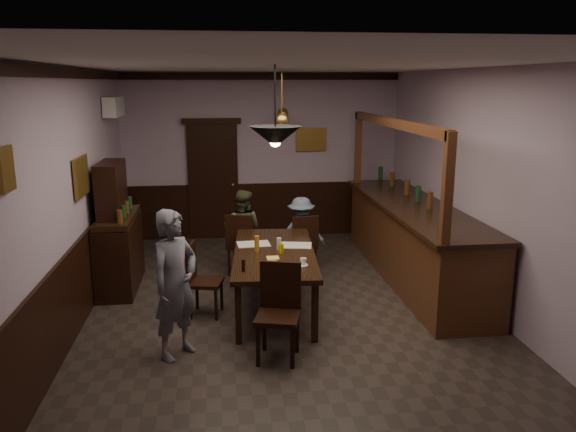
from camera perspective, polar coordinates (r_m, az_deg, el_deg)
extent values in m
cube|color=#2D2621|center=(6.86, 0.19, -10.83)|extent=(5.00, 8.00, 0.01)
cube|color=white|center=(6.26, 0.22, 15.12)|extent=(5.00, 8.00, 0.01)
cube|color=#B199B0|center=(10.32, -2.67, 6.08)|extent=(5.00, 0.01, 3.00)
cube|color=#B199B0|center=(2.69, 11.67, -16.07)|extent=(5.00, 0.01, 3.00)
cube|color=#B199B0|center=(6.57, -21.98, 0.89)|extent=(0.01, 8.00, 3.00)
cube|color=#B199B0|center=(7.15, 20.49, 1.98)|extent=(0.01, 8.00, 3.00)
cube|color=black|center=(7.07, -1.41, -3.81)|extent=(1.17, 2.27, 0.06)
cube|color=black|center=(6.25, -5.07, -9.91)|extent=(0.07, 0.07, 0.69)
cube|color=black|center=(6.27, 2.74, -9.79)|extent=(0.07, 0.07, 0.69)
cube|color=black|center=(8.16, -4.53, -4.24)|extent=(0.07, 0.07, 0.69)
cube|color=black|center=(8.18, 1.38, -4.17)|extent=(0.07, 0.07, 0.69)
cube|color=black|center=(8.45, -4.68, -2.98)|extent=(0.50, 0.50, 0.05)
cube|color=black|center=(8.21, -5.01, -1.58)|extent=(0.40, 0.15, 0.48)
cube|color=black|center=(8.63, -3.32, -4.18)|extent=(0.04, 0.04, 0.42)
cube|color=black|center=(8.71, -5.45, -4.06)|extent=(0.04, 0.04, 0.42)
cube|color=black|center=(8.33, -3.81, -4.85)|extent=(0.04, 0.04, 0.42)
cube|color=black|center=(8.41, -6.01, -4.72)|extent=(0.04, 0.04, 0.42)
cube|color=black|center=(8.47, 1.43, -2.99)|extent=(0.44, 0.44, 0.05)
cube|color=black|center=(8.24, 1.78, -1.63)|extent=(0.40, 0.09, 0.47)
cube|color=black|center=(8.72, 2.14, -4.02)|extent=(0.04, 0.04, 0.40)
cube|color=black|center=(8.64, 0.11, -4.18)|extent=(0.04, 0.04, 0.40)
cube|color=black|center=(8.43, 2.77, -4.64)|extent=(0.04, 0.04, 0.40)
cube|color=black|center=(8.35, 0.66, -4.82)|extent=(0.04, 0.04, 0.40)
cube|color=black|center=(5.85, -1.06, -10.26)|extent=(0.53, 0.53, 0.05)
cube|color=black|center=(5.92, -0.77, -7.04)|extent=(0.43, 0.15, 0.52)
cube|color=black|center=(5.82, -3.08, -13.03)|extent=(0.04, 0.04, 0.44)
cube|color=black|center=(5.77, 0.44, -13.27)|extent=(0.04, 0.04, 0.44)
cube|color=black|center=(6.13, -2.44, -11.59)|extent=(0.04, 0.04, 0.44)
cube|color=black|center=(6.08, 0.89, -11.79)|extent=(0.04, 0.04, 0.44)
cube|color=black|center=(7.01, -8.36, -6.70)|extent=(0.47, 0.47, 0.05)
cube|color=black|center=(6.97, -9.85, -4.68)|extent=(0.12, 0.39, 0.47)
cube|color=black|center=(6.91, -7.33, -8.92)|extent=(0.04, 0.04, 0.40)
cube|color=black|center=(7.20, -6.76, -7.97)|extent=(0.04, 0.04, 0.40)
cube|color=black|center=(6.99, -9.89, -8.76)|extent=(0.04, 0.04, 0.40)
cube|color=black|center=(7.27, -9.22, -7.83)|extent=(0.04, 0.04, 0.40)
imported|color=slate|center=(5.93, -11.38, -6.81)|extent=(0.67, 0.68, 1.58)
imported|color=#4A5030|center=(8.59, -4.66, -1.42)|extent=(0.73, 0.65, 1.24)
imported|color=slate|center=(8.63, 1.34, -1.74)|extent=(0.75, 0.47, 1.12)
cube|color=silver|center=(7.36, -3.53, -2.86)|extent=(0.44, 0.33, 0.01)
cube|color=silver|center=(7.29, 0.74, -2.99)|extent=(0.47, 0.37, 0.01)
cube|color=#F1C859|center=(6.79, -1.56, -4.25)|extent=(0.16, 0.16, 0.00)
cylinder|color=white|center=(6.51, 1.38, -5.01)|extent=(0.15, 0.15, 0.01)
imported|color=white|center=(6.52, 1.56, -4.60)|extent=(0.09, 0.09, 0.07)
cylinder|color=white|center=(6.56, -1.72, -4.85)|extent=(0.22, 0.22, 0.01)
torus|color=#C68C47|center=(6.51, -1.84, -4.76)|extent=(0.13, 0.13, 0.04)
torus|color=#C68C47|center=(6.52, -1.65, -4.73)|extent=(0.13, 0.13, 0.04)
cylinder|color=#FFEF15|center=(6.96, -0.71, -3.33)|extent=(0.07, 0.07, 0.12)
cylinder|color=#BF721E|center=(7.04, -3.18, -2.82)|extent=(0.06, 0.06, 0.20)
cylinder|color=silver|center=(7.11, -0.92, -2.82)|extent=(0.06, 0.06, 0.15)
cylinder|color=black|center=(6.32, -4.56, -5.01)|extent=(0.04, 0.04, 0.14)
cube|color=black|center=(8.18, -16.72, -3.75)|extent=(0.48, 1.34, 0.96)
cube|color=black|center=(8.05, -16.97, -0.16)|extent=(0.46, 1.29, 0.08)
cube|color=black|center=(7.98, -17.51, 2.51)|extent=(0.29, 0.86, 0.77)
cube|color=#4C2314|center=(8.40, 12.63, -2.69)|extent=(0.87, 4.06, 1.06)
cube|color=black|center=(8.26, 12.69, 0.98)|extent=(0.97, 4.16, 0.06)
cube|color=#4C2314|center=(7.98, 10.62, 9.28)|extent=(0.10, 3.96, 0.12)
cube|color=#4C2314|center=(6.25, 15.74, 2.56)|extent=(0.10, 0.10, 1.26)
cube|color=#4C2314|center=(9.88, 7.08, 6.78)|extent=(0.10, 0.10, 1.26)
cube|color=black|center=(10.31, -7.62, 3.44)|extent=(0.90, 0.06, 2.10)
cube|color=white|center=(9.25, -17.28, 10.56)|extent=(0.20, 0.85, 0.30)
cube|color=olive|center=(4.94, -26.75, 4.27)|extent=(0.04, 0.28, 0.36)
cube|color=olive|center=(7.29, -20.26, 3.79)|extent=(0.04, 0.62, 0.48)
cube|color=olive|center=(10.36, 2.35, 7.78)|extent=(0.55, 0.04, 0.42)
cylinder|color=black|center=(5.96, -1.32, 11.63)|extent=(0.02, 0.02, 0.74)
cone|color=black|center=(5.98, -1.30, 8.07)|extent=(0.56, 0.56, 0.22)
sphere|color=#FFD88C|center=(5.99, -1.30, 7.59)|extent=(0.12, 0.12, 0.12)
cylinder|color=#BF8C3F|center=(7.92, -0.64, 12.23)|extent=(0.02, 0.02, 0.70)
cone|color=#BF8C3F|center=(7.94, -0.63, 9.70)|extent=(0.20, 0.20, 0.22)
sphere|color=#FFD88C|center=(7.94, -0.63, 9.34)|extent=(0.12, 0.12, 0.12)
cylinder|color=#BF8C3F|center=(9.55, -0.55, 12.42)|extent=(0.02, 0.02, 0.70)
cone|color=#BF8C3F|center=(9.56, -0.54, 10.33)|extent=(0.20, 0.20, 0.22)
sphere|color=#FFD88C|center=(9.56, -0.54, 10.03)|extent=(0.12, 0.12, 0.12)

